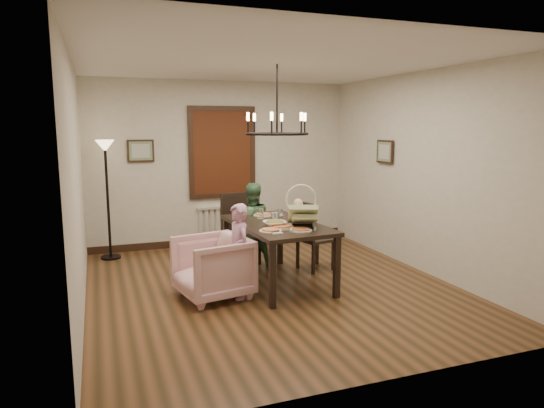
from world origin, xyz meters
TOP-DOWN VIEW (x-y plane):
  - room_shell at (0.00, 0.37)m, footprint 4.51×5.00m
  - dining_table at (0.12, 0.13)m, footprint 1.09×1.78m
  - chair_far at (-0.05, 1.18)m, footprint 0.56×0.56m
  - chair_right at (0.86, 0.53)m, footprint 0.54×0.54m
  - armchair at (-0.79, -0.10)m, footprint 0.96×0.95m
  - elderly_woman at (-0.51, -0.22)m, footprint 0.27×0.37m
  - seated_man at (0.04, 0.97)m, footprint 0.52×0.42m
  - baby_bouncer at (0.33, -0.23)m, footprint 0.58×0.67m
  - salad_bowl at (0.01, -0.07)m, footprint 0.34×0.34m
  - pizza_platter at (0.07, -0.18)m, footprint 0.30×0.30m
  - drinking_glass at (0.05, 0.08)m, footprint 0.07×0.07m
  - window_blinds at (0.00, 2.46)m, footprint 1.00×0.03m
  - radiator at (0.00, 2.48)m, footprint 0.92×0.12m
  - picture_back at (-1.35, 2.47)m, footprint 0.42×0.03m
  - picture_right at (2.21, 0.90)m, footprint 0.03×0.42m
  - floor_lamp at (-1.90, 2.15)m, footprint 0.30×0.30m
  - chandelier at (0.12, 0.13)m, footprint 0.80×0.80m

SIDE VIEW (x-z plane):
  - radiator at x=0.00m, z-range 0.04..0.66m
  - armchair at x=-0.79m, z-range 0.00..0.74m
  - elderly_woman at x=-0.51m, z-range 0.00..0.95m
  - chair_right at x=0.86m, z-range 0.00..1.01m
  - seated_man at x=0.04m, z-range 0.00..1.03m
  - chair_far at x=-0.05m, z-range 0.00..1.06m
  - dining_table at x=0.12m, z-range 0.32..1.12m
  - pizza_platter at x=0.07m, z-range 0.81..0.85m
  - salad_bowl at x=0.01m, z-range 0.81..0.89m
  - drinking_glass at x=0.05m, z-range 0.81..0.94m
  - floor_lamp at x=-1.90m, z-range 0.00..1.80m
  - baby_bouncer at x=0.33m, z-range 0.81..1.17m
  - room_shell at x=0.00m, z-range -0.01..2.80m
  - window_blinds at x=0.00m, z-range 0.90..2.30m
  - picture_back at x=-1.35m, z-range 1.47..1.83m
  - picture_right at x=2.21m, z-range 1.47..1.83m
  - chandelier at x=0.12m, z-range 1.93..1.97m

